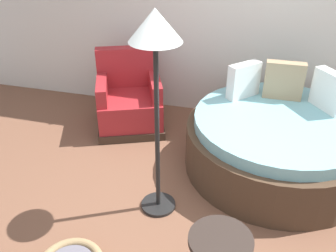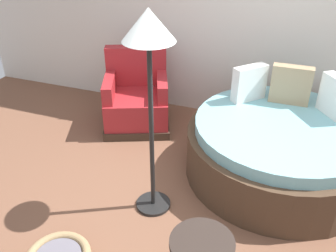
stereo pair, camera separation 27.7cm
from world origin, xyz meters
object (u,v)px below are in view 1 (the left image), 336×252
Objects in this scene: side_table at (220,248)px; red_armchair at (130,101)px; round_daybed at (277,142)px; floor_lamp at (156,48)px.

red_armchair is at bearing 124.42° from side_table.
side_table is (-0.37, -1.65, 0.12)m from round_daybed.
side_table is (1.43, -2.09, 0.10)m from red_armchair.
floor_lamp is (-1.02, -0.93, 1.22)m from round_daybed.
floor_lamp reaches higher than red_armchair.
red_armchair is at bearing 166.19° from round_daybed.
round_daybed is 3.64× the size of side_table.
floor_lamp is at bearing -137.84° from round_daybed.
floor_lamp is (0.78, -1.37, 1.20)m from red_armchair.
red_armchair is 2.54m from side_table.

